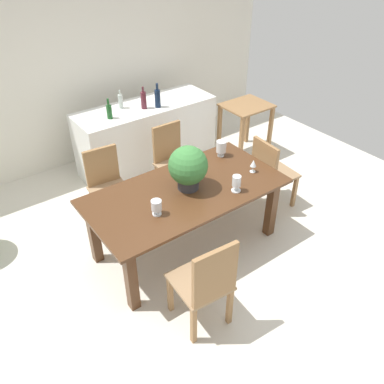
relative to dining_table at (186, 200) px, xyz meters
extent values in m
plane|color=silver|center=(0.00, -0.04, -0.64)|extent=(7.04, 7.04, 0.00)
cube|color=silver|center=(0.00, 2.56, 0.66)|extent=(6.40, 0.10, 2.60)
cube|color=#4C2D19|center=(0.00, 0.00, 0.11)|extent=(2.06, 1.05, 0.03)
cube|color=#4C2D19|center=(-0.90, -0.39, -0.27)|extent=(0.10, 0.10, 0.74)
cube|color=#4C2D19|center=(0.90, -0.39, -0.27)|extent=(0.10, 0.10, 0.74)
cube|color=#4C2D19|center=(-0.90, 0.39, -0.27)|extent=(0.10, 0.10, 0.74)
cube|color=#4C2D19|center=(0.90, 0.39, -0.27)|extent=(0.10, 0.10, 0.74)
cube|color=olive|center=(0.28, 0.65, -0.42)|extent=(0.04, 0.04, 0.45)
cube|color=olive|center=(0.64, 0.65, -0.42)|extent=(0.04, 0.04, 0.45)
cube|color=olive|center=(0.29, 1.05, -0.42)|extent=(0.04, 0.04, 0.45)
cube|color=olive|center=(0.64, 1.05, -0.42)|extent=(0.04, 0.04, 0.45)
cube|color=#987855|center=(0.46, 0.85, -0.18)|extent=(0.43, 0.47, 0.03)
cube|color=olive|center=(0.47, 1.06, 0.07)|extent=(0.40, 0.04, 0.49)
cube|color=olive|center=(-0.26, -0.66, -0.42)|extent=(0.05, 0.05, 0.45)
cube|color=olive|center=(-0.64, -0.63, -0.42)|extent=(0.05, 0.05, 0.45)
cube|color=olive|center=(-0.29, -1.06, -0.42)|extent=(0.05, 0.05, 0.45)
cube|color=olive|center=(-0.67, -1.04, -0.42)|extent=(0.05, 0.05, 0.45)
cube|color=#987855|center=(-0.46, -0.85, -0.18)|extent=(0.49, 0.51, 0.03)
cube|color=olive|center=(-0.48, -1.07, 0.09)|extent=(0.42, 0.07, 0.53)
cube|color=olive|center=(-0.66, 0.68, -0.42)|extent=(0.05, 0.05, 0.45)
cube|color=olive|center=(-0.30, 0.65, -0.42)|extent=(0.05, 0.05, 0.45)
cube|color=olive|center=(-0.62, 1.05, -0.42)|extent=(0.05, 0.05, 0.45)
cube|color=olive|center=(-0.27, 1.02, -0.42)|extent=(0.05, 0.05, 0.45)
cube|color=#987855|center=(-0.46, 0.85, -0.18)|extent=(0.47, 0.48, 0.03)
cube|color=olive|center=(-0.45, 1.05, 0.06)|extent=(0.40, 0.07, 0.46)
cube|color=olive|center=(1.53, -0.20, -0.42)|extent=(0.05, 0.05, 0.45)
cube|color=olive|center=(1.56, 0.18, -0.42)|extent=(0.05, 0.05, 0.45)
cube|color=olive|center=(1.15, -0.18, -0.42)|extent=(0.05, 0.05, 0.45)
cube|color=olive|center=(1.18, 0.20, -0.42)|extent=(0.05, 0.05, 0.45)
cube|color=#987855|center=(1.35, 0.00, -0.18)|extent=(0.48, 0.48, 0.03)
cube|color=olive|center=(1.15, 0.01, 0.06)|extent=(0.07, 0.42, 0.47)
cylinder|color=#333338|center=(0.04, 0.02, 0.18)|extent=(0.22, 0.22, 0.12)
sphere|color=#387538|center=(0.04, 0.02, 0.39)|extent=(0.40, 0.40, 0.40)
sphere|color=#DB9EB2|center=(0.15, 0.11, 0.35)|extent=(0.05, 0.05, 0.05)
sphere|color=#DB9EB2|center=(0.13, 0.11, 0.34)|extent=(0.06, 0.06, 0.06)
sphere|color=#DB9EB2|center=(-0.10, 0.06, 0.39)|extent=(0.06, 0.06, 0.06)
sphere|color=#DB9EB2|center=(0.08, -0.15, 0.41)|extent=(0.05, 0.05, 0.05)
cylinder|color=silver|center=(-0.45, -0.17, 0.13)|extent=(0.09, 0.09, 0.01)
cylinder|color=silver|center=(-0.45, -0.17, 0.16)|extent=(0.03, 0.03, 0.04)
cylinder|color=silver|center=(-0.45, -0.17, 0.23)|extent=(0.10, 0.10, 0.10)
cylinder|color=silver|center=(0.40, -0.32, 0.13)|extent=(0.10, 0.10, 0.01)
cylinder|color=silver|center=(0.40, -0.32, 0.16)|extent=(0.03, 0.03, 0.05)
cylinder|color=silver|center=(0.40, -0.32, 0.25)|extent=(0.09, 0.09, 0.11)
cylinder|color=silver|center=(0.73, 0.32, 0.13)|extent=(0.08, 0.08, 0.01)
cylinder|color=silver|center=(0.73, 0.32, 0.16)|extent=(0.03, 0.03, 0.04)
cylinder|color=silver|center=(0.73, 0.32, 0.25)|extent=(0.12, 0.12, 0.13)
cylinder|color=silver|center=(0.79, -0.15, 0.13)|extent=(0.06, 0.06, 0.00)
cylinder|color=silver|center=(0.79, -0.15, 0.16)|extent=(0.01, 0.01, 0.07)
cone|color=silver|center=(0.79, -0.15, 0.23)|extent=(0.07, 0.07, 0.08)
cube|color=white|center=(0.59, 1.78, -0.17)|extent=(1.97, 0.68, 0.94)
cylinder|color=#B2BFB7|center=(0.28, 1.88, 0.39)|extent=(0.06, 0.06, 0.19)
cylinder|color=#B2BFB7|center=(0.28, 1.88, 0.51)|extent=(0.02, 0.02, 0.06)
cylinder|color=#511E28|center=(0.53, 1.69, 0.41)|extent=(0.07, 0.07, 0.23)
cylinder|color=#511E28|center=(0.53, 1.69, 0.56)|extent=(0.03, 0.03, 0.07)
cylinder|color=#194C1E|center=(0.01, 1.68, 0.38)|extent=(0.07, 0.07, 0.18)
cylinder|color=#194C1E|center=(0.01, 1.68, 0.51)|extent=(0.03, 0.03, 0.09)
cylinder|color=#0F1E38|center=(0.70, 1.62, 0.41)|extent=(0.08, 0.08, 0.24)
cylinder|color=#0F1E38|center=(0.70, 1.62, 0.58)|extent=(0.03, 0.03, 0.09)
cube|color=olive|center=(1.96, 1.20, 0.14)|extent=(0.67, 0.57, 0.02)
cube|color=olive|center=(1.66, 0.95, -0.26)|extent=(0.05, 0.05, 0.77)
cube|color=olive|center=(2.25, 0.95, -0.26)|extent=(0.05, 0.05, 0.77)
cube|color=olive|center=(1.66, 1.45, -0.26)|extent=(0.05, 0.05, 0.77)
cube|color=olive|center=(2.25, 1.45, -0.26)|extent=(0.05, 0.05, 0.77)
camera|label=1|loc=(-1.93, -2.73, 2.45)|focal=37.20mm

